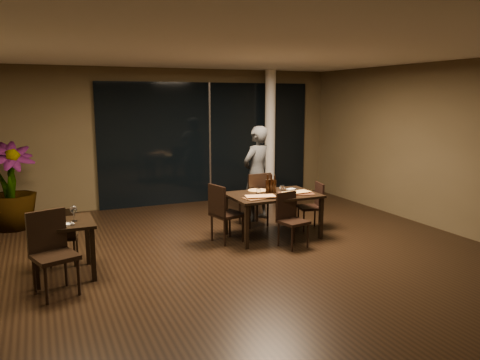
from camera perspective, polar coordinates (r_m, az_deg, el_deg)
name	(u,v)px	position (r m, az deg, el deg)	size (l,w,h in m)	color
ground	(238,258)	(7.06, -0.29, -9.54)	(8.00, 8.00, 0.00)	black
wall_back	(165,137)	(10.54, -9.09, 5.18)	(8.00, 0.10, 3.00)	#473C26
wall_right	(447,147)	(9.10, 23.88, 3.70)	(0.10, 8.00, 3.00)	#473C26
ceiling	(237,49)	(6.69, -0.32, 15.64)	(8.00, 8.00, 0.04)	silver
window_panel	(209,143)	(10.76, -3.77, 4.58)	(5.00, 0.06, 2.70)	black
column	(270,135)	(11.02, 3.67, 5.49)	(0.24, 0.24, 3.00)	white
main_table	(273,198)	(7.99, 4.02, -2.21)	(1.50, 1.00, 0.75)	black
side_table	(62,231)	(6.65, -20.85, -5.84)	(0.80, 0.80, 0.75)	black
chair_main_far	(256,197)	(8.63, 1.98, -2.03)	(0.51, 0.51, 1.01)	black
chair_main_near	(290,216)	(7.56, 6.14, -4.44)	(0.48, 0.48, 0.87)	black
chair_main_left	(223,210)	(7.67, -2.10, -3.72)	(0.55, 0.55, 0.98)	black
chair_main_right	(314,203)	(8.59, 8.98, -2.83)	(0.47, 0.47, 0.85)	black
chair_side_far	(62,233)	(7.11, -20.87, -6.05)	(0.46, 0.46, 0.85)	black
chair_side_near	(52,248)	(6.15, -21.98, -7.71)	(0.60, 0.60, 1.02)	black
diner	(257,173)	(9.05, 2.05, 0.80)	(0.62, 0.41, 1.83)	#2A2C2F
potted_plant	(10,186)	(9.39, -26.21, -0.69)	(0.86, 0.86, 1.58)	#1C521B
pizza_board_left	(260,198)	(7.62, 2.50, -2.16)	(0.57, 0.28, 0.01)	#412715
pizza_board_right	(296,194)	(8.00, 6.89, -1.65)	(0.59, 0.29, 0.01)	#462516
oblong_pizza_left	(260,197)	(7.62, 2.50, -2.04)	(0.46, 0.21, 0.02)	maroon
oblong_pizza_right	(296,193)	(8.00, 6.89, -1.53)	(0.46, 0.21, 0.02)	#680E09
round_pizza	(258,191)	(8.19, 2.16, -1.31)	(0.33, 0.33, 0.01)	#B43814
bottle_a	(268,184)	(7.99, 3.38, -0.49)	(0.07, 0.07, 0.32)	black
bottle_b	(274,184)	(8.01, 4.23, -0.53)	(0.07, 0.07, 0.31)	black
bottle_c	(271,184)	(8.01, 3.84, -0.45)	(0.07, 0.07, 0.33)	black
tumbler_left	(258,191)	(7.95, 2.25, -1.38)	(0.07, 0.07, 0.09)	white
tumbler_right	(282,188)	(8.22, 5.18, -1.01)	(0.08, 0.08, 0.10)	white
napkin_near	(302,192)	(8.16, 7.56, -1.44)	(0.18, 0.10, 0.01)	white
napkin_far	(292,189)	(8.39, 6.33, -1.09)	(0.18, 0.10, 0.01)	white
wine_glass_a	(50,216)	(6.64, -22.16, -4.08)	(0.07, 0.07, 0.16)	white
wine_glass_b	(74,214)	(6.58, -19.60, -3.91)	(0.09, 0.09, 0.20)	white
side_napkin	(66,224)	(6.43, -20.43, -5.10)	(0.18, 0.11, 0.01)	white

